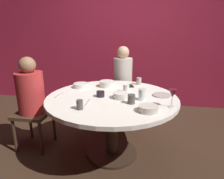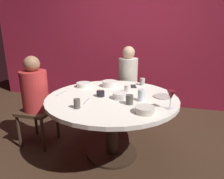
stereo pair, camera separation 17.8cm
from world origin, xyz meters
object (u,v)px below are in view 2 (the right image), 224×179
Objects in this scene: cell_phone at (133,86)px; cup_near_candle at (142,82)px; dinner_plate at (163,97)px; bowl_serving_large at (84,85)px; cup_by_left_diner at (127,89)px; cup_by_right_diner at (141,95)px; dining_table at (112,108)px; bowl_sauce_side at (120,96)px; bowl_salad_center at (110,84)px; cup_center_front at (130,100)px; wine_glass at (171,96)px; candle_holder at (101,94)px; seated_diner_back at (128,77)px; bowl_small_white at (145,110)px; cup_far_edge at (77,104)px; seated_diner_left at (35,91)px.

cup_near_candle is at bearing -152.45° from cell_phone.
bowl_serving_large reaches higher than dinner_plate.
cup_by_left_diner is 0.74× the size of cup_by_right_diner.
bowl_sauce_side is (0.10, -0.04, 0.17)m from dining_table.
cup_by_left_diner reaches higher than bowl_salad_center.
wine_glass is at bearing -3.96° from cup_center_front.
candle_holder is 0.46× the size of bowl_salad_center.
seated_diner_back reaches higher than cup_near_candle.
cup_by_left_diner is 0.38m from cup_center_front.
dinner_plate is (-0.07, 0.33, -0.12)m from wine_glass.
candle_holder is 0.51× the size of wine_glass.
bowl_serving_large is at bearing 145.74° from cup_center_front.
dining_table is at bearing -115.73° from cup_near_candle.
seated_diner_back is at bearing 57.01° from bowl_serving_large.
cup_center_front is at bearing 133.66° from bowl_small_white.
wine_glass is 1.90× the size of cup_near_candle.
seated_diner_back is (0.00, 0.97, 0.14)m from dining_table.
seated_diner_back is 1.40m from cup_far_edge.
bowl_sauce_side is 0.19m from cup_center_front.
wine_glass reaches higher than candle_holder.
bowl_serving_large is (-0.61, -0.17, 0.02)m from cell_phone.
seated_diner_left is 0.95× the size of seated_diner_back.
cup_by_left_diner is (-0.48, 0.40, -0.08)m from wine_glass.
wine_glass is 0.87× the size of dinner_plate.
bowl_serving_large reaches higher than dining_table.
bowl_salad_center reaches higher than bowl_sauce_side.
cup_near_candle is at bearing 33.11° from seated_diner_back.
cup_center_front reaches higher than cup_near_candle.
cup_center_front is (0.23, -1.15, 0.04)m from seated_diner_back.
cup_center_front is (0.06, -0.63, 0.04)m from cell_phone.
cup_by_right_diner is at bearing -2.44° from seated_diner_left.
bowl_salad_center is at bearing 136.22° from cup_by_right_diner.
bowl_sauce_side is 1.78× the size of cup_far_edge.
candle_holder is at bearing -43.16° from bowl_serving_large.
dinner_plate reaches higher than cell_phone.
bowl_sauce_side is (0.23, -0.42, -0.01)m from bowl_salad_center.
cup_center_front is at bearing -136.65° from dinner_plate.
bowl_small_white is 1.93× the size of cup_near_candle.
cup_near_candle is (-0.13, 0.91, 0.02)m from bowl_small_white.
wine_glass is at bearing -13.89° from candle_holder.
cup_near_candle is (0.17, 0.60, 0.02)m from bowl_sauce_side.
dining_table is at bearing 170.28° from cup_by_right_diner.
candle_holder is 0.56m from cell_phone.
cell_phone is (-0.38, 0.33, -0.00)m from dinner_plate.
candle_holder is at bearing 74.79° from cup_far_edge.
cup_center_front is (-0.32, -0.30, 0.04)m from dinner_plate.
bowl_small_white is at bearing 16.55° from seated_diner_back.
cup_near_candle is 0.74m from cup_center_front.
seated_diner_back is at bearing -89.47° from cell_phone.
dining_table is 0.50m from cup_far_edge.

